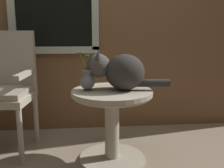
{
  "coord_description": "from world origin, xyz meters",
  "views": [
    {
      "loc": [
        -0.06,
        -1.91,
        1.06
      ],
      "look_at": [
        0.13,
        0.1,
        0.64
      ],
      "focal_mm": 42.52,
      "sensor_mm": 36.0,
      "label": 1
    }
  ],
  "objects_px": {
    "wicker_chair": "(4,85)",
    "pewter_vase_with_ivy": "(87,80)",
    "wicker_side_table": "(112,114)",
    "cat": "(120,71)"
  },
  "relations": [
    {
      "from": "wicker_side_table",
      "to": "cat",
      "type": "bearing_deg",
      "value": 8.76
    },
    {
      "from": "wicker_side_table",
      "to": "cat",
      "type": "xyz_separation_m",
      "value": [
        0.07,
        0.01,
        0.35
      ]
    },
    {
      "from": "wicker_chair",
      "to": "wicker_side_table",
      "type": "bearing_deg",
      "value": -18.51
    },
    {
      "from": "wicker_chair",
      "to": "pewter_vase_with_ivy",
      "type": "height_order",
      "value": "wicker_chair"
    },
    {
      "from": "cat",
      "to": "wicker_chair",
      "type": "bearing_deg",
      "value": 163.2
    },
    {
      "from": "cat",
      "to": "pewter_vase_with_ivy",
      "type": "relative_size",
      "value": 2.15
    },
    {
      "from": "wicker_side_table",
      "to": "wicker_chair",
      "type": "relative_size",
      "value": 0.61
    },
    {
      "from": "wicker_chair",
      "to": "pewter_vase_with_ivy",
      "type": "xyz_separation_m",
      "value": [
        0.71,
        -0.3,
        0.09
      ]
    },
    {
      "from": "pewter_vase_with_ivy",
      "to": "wicker_side_table",
      "type": "bearing_deg",
      "value": 0.19
    },
    {
      "from": "wicker_side_table",
      "to": "wicker_chair",
      "type": "distance_m",
      "value": 0.97
    }
  ]
}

